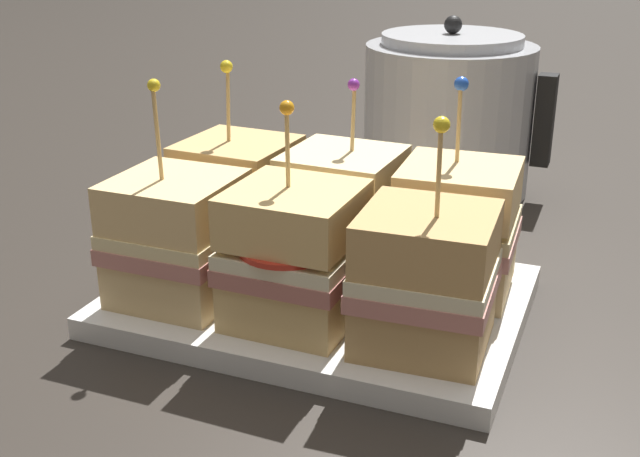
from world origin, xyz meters
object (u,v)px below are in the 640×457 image
serving_platter (320,301)px  sandwich_back_right (457,228)px  sandwich_front_center (295,256)px  sandwich_back_left (239,198)px  sandwich_back_center (344,211)px  sandwich_front_right (426,279)px  kettle_steel (448,115)px  sandwich_front_left (177,238)px

serving_platter → sandwich_back_right: size_ratio=1.88×
sandwich_front_center → sandwich_back_left: bearing=134.4°
sandwich_back_left → sandwich_back_center: bearing=1.9°
sandwich_back_left → sandwich_back_center: sandwich_back_left is taller
sandwich_front_center → sandwich_front_right: bearing=-0.1°
kettle_steel → sandwich_back_left: bearing=-111.8°
serving_platter → sandwich_back_left: sandwich_back_left is taller
sandwich_front_center → kettle_steel: 0.40m
sandwich_front_right → sandwich_back_center: size_ratio=1.03×
serving_platter → sandwich_front_left: size_ratio=1.83×
sandwich_front_center → sandwich_back_right: size_ratio=0.97×
sandwich_front_center → sandwich_back_left: 0.14m
sandwich_back_center → sandwich_front_left: bearing=-135.4°
sandwich_front_left → serving_platter: bearing=26.2°
sandwich_front_center → sandwich_back_center: (0.00, 0.10, -0.00)m
kettle_steel → sandwich_front_right: bearing=-78.8°
serving_platter → sandwich_front_right: (0.10, -0.05, 0.06)m
sandwich_front_right → sandwich_back_right: size_ratio=0.98×
kettle_steel → sandwich_back_center: bearing=-93.9°
serving_platter → sandwich_back_right: sandwich_back_right is taller
sandwich_front_right → sandwich_back_center: (-0.10, 0.10, 0.00)m
serving_platter → sandwich_back_right: (0.10, 0.05, 0.06)m
serving_platter → sandwich_front_center: sandwich_front_center is taller
serving_platter → sandwich_back_left: bearing=153.5°
sandwich_front_center → sandwich_back_center: size_ratio=1.02×
sandwich_front_center → kettle_steel: kettle_steel is taller
sandwich_back_right → kettle_steel: size_ratio=0.80×
sandwich_back_right → sandwich_front_center: bearing=-135.0°
serving_platter → kettle_steel: kettle_steel is taller
serving_platter → sandwich_back_center: 0.08m
serving_platter → sandwich_front_center: (-0.00, -0.05, 0.06)m
kettle_steel → serving_platter: bearing=-93.6°
sandwich_front_left → kettle_steel: size_ratio=0.83×
sandwich_front_center → sandwich_front_left: bearing=179.5°
sandwich_front_right → kettle_steel: kettle_steel is taller
sandwich_front_left → kettle_steel: kettle_steel is taller
sandwich_front_left → sandwich_back_center: bearing=44.6°
sandwich_front_right → sandwich_back_right: (-0.00, 0.10, 0.00)m
sandwich_front_center → sandwich_back_center: 0.10m
sandwich_back_center → sandwich_back_right: sandwich_back_right is taller
sandwich_back_center → sandwich_back_right: bearing=-1.6°
sandwich_back_right → kettle_steel: (-0.08, 0.30, 0.02)m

